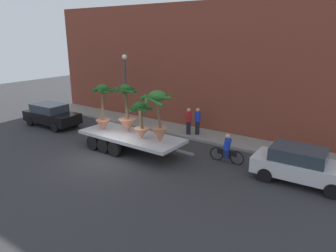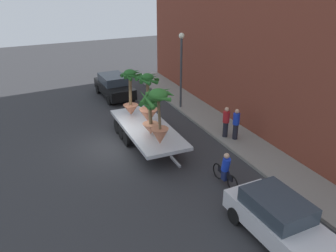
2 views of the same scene
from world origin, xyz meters
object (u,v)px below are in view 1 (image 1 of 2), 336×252
Objects in this scene: pedestrian_far_left at (189,121)px; potted_palm_extra at (103,108)px; potted_palm_middle at (158,115)px; trailing_car at (51,115)px; potted_palm_front at (141,120)px; street_lamp at (125,80)px; parked_car at (301,165)px; potted_palm_rear at (127,113)px; flatbed_trailer at (128,137)px; pedestrian_near_gate at (198,121)px; cyclist at (227,150)px.

potted_palm_extra is at bearing -125.86° from pedestrian_far_left.
potted_palm_extra is at bearing -179.38° from potted_palm_middle.
pedestrian_far_left is at bearing 20.88° from trailing_car.
street_lamp is at bearing 139.39° from potted_palm_front.
street_lamp is (-12.41, 2.44, 2.40)m from parked_car.
potted_palm_rear is 7.56m from trailing_car.
potted_palm_rear is at bearing 132.01° from flatbed_trailer.
potted_palm_rear is 1.02× the size of potted_palm_extra.
potted_palm_middle is 4.54m from pedestrian_far_left.
flatbed_trailer is at bearing -170.94° from parked_car.
potted_palm_rear is 2.59m from potted_palm_middle.
potted_palm_middle is at bearing 0.62° from potted_palm_extra.
pedestrian_near_gate is (1.96, 4.40, 0.28)m from flatbed_trailer.
potted_palm_rear is 1.58× the size of pedestrian_far_left.
pedestrian_near_gate and pedestrian_far_left have the same top height.
flatbed_trailer is 5.79m from street_lamp.
street_lamp reaches higher than potted_palm_front.
potted_palm_middle is at bearing -79.85° from pedestrian_far_left.
street_lamp is at bearing -177.59° from pedestrian_far_left.
potted_palm_rear is at bearing -172.93° from parked_car.
street_lamp is (-4.68, 4.01, 1.24)m from potted_palm_front.
potted_palm_rear reaches higher than parked_car.
parked_car reaches higher than cyclist.
trailing_car is (-6.11, 0.77, -1.48)m from potted_palm_extra.
potted_palm_extra is at bearing -159.19° from potted_palm_rear.
street_lamp is (-5.82, 4.03, 0.78)m from potted_palm_middle.
potted_palm_extra is 7.29m from cyclist.
parked_car is (9.11, 1.13, -1.26)m from potted_palm_rear.
pedestrian_far_left reaches higher than cyclist.
potted_palm_rear reaches higher than potted_palm_front.
flatbed_trailer is at bearing 8.07° from potted_palm_extra.
potted_palm_extra reaches higher than pedestrian_far_left.
potted_palm_front is 2.74m from potted_palm_extra.
potted_palm_extra is (-1.59, -0.23, 1.54)m from flatbed_trailer.
trailing_car is 2.50× the size of pedestrian_near_gate.
cyclist reaches higher than flatbed_trailer.
cyclist is at bearing -39.99° from pedestrian_near_gate.
street_lamp reaches higher than flatbed_trailer.
flatbed_trailer is 1.67m from potted_palm_front.
flatbed_trailer is 5.51m from cyclist.
flatbed_trailer is 4.82m from pedestrian_near_gate.
potted_palm_rear reaches higher than flatbed_trailer.
parked_car is at bearing -23.40° from pedestrian_near_gate.
trailing_car is 0.89× the size of street_lamp.
potted_palm_front is at bearing 178.86° from potted_palm_middle.
cyclist is (2.99, 1.81, -1.78)m from potted_palm_middle.
parked_car is at bearing 2.99° from trailing_car.
potted_palm_front is at bearing -95.15° from pedestrian_far_left.
parked_car is (6.59, 1.60, -1.63)m from potted_palm_middle.
cyclist is at bearing 176.57° from parked_car.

